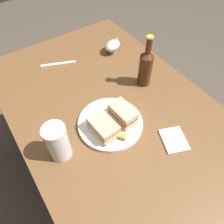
{
  "coord_description": "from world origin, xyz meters",
  "views": [
    {
      "loc": [
        -0.49,
        0.35,
        1.45
      ],
      "look_at": [
        -0.03,
        0.03,
        0.75
      ],
      "focal_mm": 34.82,
      "sensor_mm": 36.0,
      "label": 1
    }
  ],
  "objects_px": {
    "sandwich_half_left": "(103,127)",
    "pint_glass": "(58,143)",
    "sandwich_half_right": "(123,114)",
    "cider_bottle": "(146,67)",
    "napkin": "(174,140)",
    "plate": "(110,123)",
    "fork": "(58,64)",
    "gravy_boat": "(113,45)"
  },
  "relations": [
    {
      "from": "plate",
      "to": "sandwich_half_right",
      "type": "xyz_separation_m",
      "value": [
        -0.02,
        -0.05,
        0.04
      ]
    },
    {
      "from": "sandwich_half_left",
      "to": "napkin",
      "type": "xyz_separation_m",
      "value": [
        -0.18,
        -0.21,
        -0.04
      ]
    },
    {
      "from": "pint_glass",
      "to": "gravy_boat",
      "type": "relative_size",
      "value": 1.27
    },
    {
      "from": "sandwich_half_left",
      "to": "napkin",
      "type": "relative_size",
      "value": 1.13
    },
    {
      "from": "gravy_boat",
      "to": "cider_bottle",
      "type": "xyz_separation_m",
      "value": [
        -0.29,
        0.02,
        0.06
      ]
    },
    {
      "from": "sandwich_half_right",
      "to": "fork",
      "type": "distance_m",
      "value": 0.49
    },
    {
      "from": "sandwich_half_right",
      "to": "napkin",
      "type": "distance_m",
      "value": 0.22
    },
    {
      "from": "sandwich_half_left",
      "to": "fork",
      "type": "relative_size",
      "value": 0.69
    },
    {
      "from": "pint_glass",
      "to": "cider_bottle",
      "type": "bearing_deg",
      "value": -76.28
    },
    {
      "from": "sandwich_half_right",
      "to": "gravy_boat",
      "type": "distance_m",
      "value": 0.48
    },
    {
      "from": "sandwich_half_left",
      "to": "cider_bottle",
      "type": "height_order",
      "value": "cider_bottle"
    },
    {
      "from": "fork",
      "to": "sandwich_half_right",
      "type": "bearing_deg",
      "value": 119.36
    },
    {
      "from": "plate",
      "to": "fork",
      "type": "height_order",
      "value": "plate"
    },
    {
      "from": "sandwich_half_left",
      "to": "gravy_boat",
      "type": "bearing_deg",
      "value": -38.23
    },
    {
      "from": "plate",
      "to": "cider_bottle",
      "type": "bearing_deg",
      "value": -66.91
    },
    {
      "from": "plate",
      "to": "gravy_boat",
      "type": "relative_size",
      "value": 2.14
    },
    {
      "from": "cider_bottle",
      "to": "gravy_boat",
      "type": "bearing_deg",
      "value": -3.6
    },
    {
      "from": "sandwich_half_right",
      "to": "pint_glass",
      "type": "xyz_separation_m",
      "value": [
        0.01,
        0.28,
        0.02
      ]
    },
    {
      "from": "plate",
      "to": "gravy_boat",
      "type": "bearing_deg",
      "value": -35.55
    },
    {
      "from": "sandwich_half_left",
      "to": "pint_glass",
      "type": "relative_size",
      "value": 0.78
    },
    {
      "from": "sandwich_half_left",
      "to": "pint_glass",
      "type": "bearing_deg",
      "value": 84.12
    },
    {
      "from": "sandwich_half_left",
      "to": "cider_bottle",
      "type": "relative_size",
      "value": 0.49
    },
    {
      "from": "sandwich_half_left",
      "to": "napkin",
      "type": "distance_m",
      "value": 0.28
    },
    {
      "from": "sandwich_half_right",
      "to": "pint_glass",
      "type": "distance_m",
      "value": 0.28
    },
    {
      "from": "plate",
      "to": "sandwich_half_right",
      "type": "distance_m",
      "value": 0.07
    },
    {
      "from": "plate",
      "to": "pint_glass",
      "type": "xyz_separation_m",
      "value": [
        -0.01,
        0.22,
        0.06
      ]
    },
    {
      "from": "napkin",
      "to": "fork",
      "type": "height_order",
      "value": "napkin"
    },
    {
      "from": "sandwich_half_left",
      "to": "napkin",
      "type": "bearing_deg",
      "value": -130.46
    },
    {
      "from": "fork",
      "to": "napkin",
      "type": "bearing_deg",
      "value": 126.59
    },
    {
      "from": "sandwich_half_right",
      "to": "pint_glass",
      "type": "relative_size",
      "value": 0.75
    },
    {
      "from": "gravy_boat",
      "to": "cider_bottle",
      "type": "distance_m",
      "value": 0.3
    },
    {
      "from": "plate",
      "to": "cider_bottle",
      "type": "xyz_separation_m",
      "value": [
        0.12,
        -0.27,
        0.09
      ]
    },
    {
      "from": "sandwich_half_right",
      "to": "plate",
      "type": "bearing_deg",
      "value": 72.46
    },
    {
      "from": "sandwich_half_left",
      "to": "pint_glass",
      "type": "height_order",
      "value": "pint_glass"
    },
    {
      "from": "sandwich_half_right",
      "to": "cider_bottle",
      "type": "distance_m",
      "value": 0.26
    },
    {
      "from": "gravy_boat",
      "to": "cider_bottle",
      "type": "height_order",
      "value": "cider_bottle"
    },
    {
      "from": "pint_glass",
      "to": "cider_bottle",
      "type": "distance_m",
      "value": 0.51
    },
    {
      "from": "plate",
      "to": "cider_bottle",
      "type": "distance_m",
      "value": 0.31
    },
    {
      "from": "sandwich_half_left",
      "to": "sandwich_half_right",
      "type": "relative_size",
      "value": 1.05
    },
    {
      "from": "pint_glass",
      "to": "napkin",
      "type": "relative_size",
      "value": 1.44
    },
    {
      "from": "plate",
      "to": "fork",
      "type": "xyz_separation_m",
      "value": [
        0.47,
        0.01,
        -0.0
      ]
    },
    {
      "from": "napkin",
      "to": "plate",
      "type": "bearing_deg",
      "value": 38.65
    }
  ]
}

